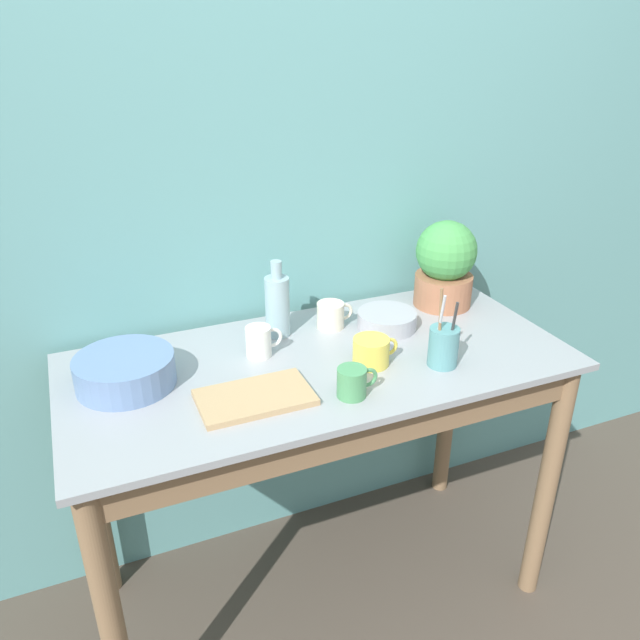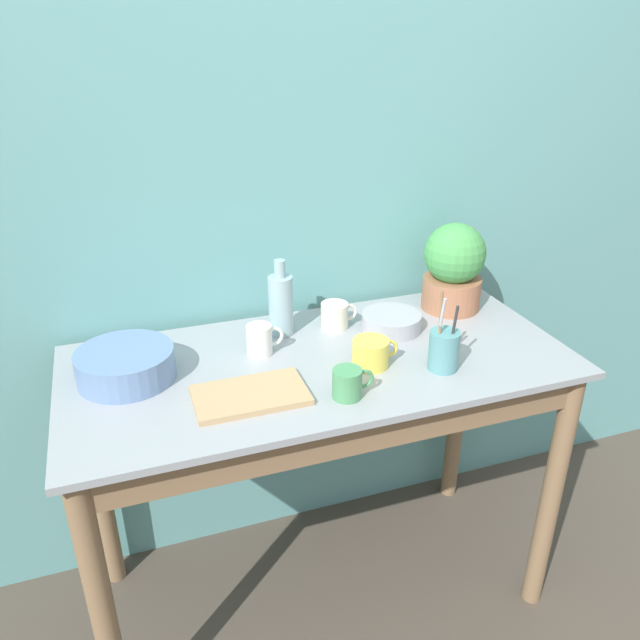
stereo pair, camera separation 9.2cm
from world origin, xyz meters
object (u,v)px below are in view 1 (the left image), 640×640
at_px(mug_green, 354,382).
at_px(mug_cream, 331,315).
at_px(bottle_tall, 277,305).
at_px(potted_plant, 445,264).
at_px(mug_yellow, 372,351).
at_px(utensil_cup, 443,346).
at_px(bowl_wash_large, 125,371).
at_px(tray_board, 255,397).
at_px(bowl_small_steel, 387,320).
at_px(mug_white, 260,341).

xyz_separation_m(mug_green, mug_cream, (0.10, 0.37, 0.00)).
relative_size(bottle_tall, mug_green, 2.20).
xyz_separation_m(potted_plant, mug_yellow, (-0.39, -0.26, -0.10)).
bearing_deg(mug_green, utensil_cup, 8.85).
bearing_deg(mug_yellow, potted_plant, 33.66).
bearing_deg(bowl_wash_large, bottle_tall, 14.55).
height_order(mug_yellow, tray_board, mug_yellow).
bearing_deg(bowl_small_steel, tray_board, -155.00).
distance_m(bottle_tall, mug_green, 0.40).
xyz_separation_m(mug_yellow, mug_green, (-0.11, -0.12, 0.00)).
distance_m(bottle_tall, mug_white, 0.15).
height_order(bottle_tall, mug_yellow, bottle_tall).
distance_m(mug_white, tray_board, 0.23).
distance_m(mug_green, utensil_cup, 0.29).
relative_size(bowl_wash_large, mug_green, 2.38).
xyz_separation_m(bottle_tall, bowl_small_steel, (0.32, -0.09, -0.07)).
distance_m(bowl_wash_large, bowl_small_steel, 0.77).
bearing_deg(utensil_cup, bottle_tall, 135.45).
relative_size(bowl_small_steel, tray_board, 0.64).
relative_size(potted_plant, mug_cream, 2.45).
relative_size(bowl_wash_large, mug_yellow, 1.92).
relative_size(mug_white, tray_board, 0.38).
bearing_deg(mug_cream, bowl_small_steel, -24.48).
xyz_separation_m(potted_plant, bowl_small_steel, (-0.25, -0.08, -0.12)).
relative_size(potted_plant, mug_white, 2.67).
relative_size(bowl_small_steel, utensil_cup, 0.79).
xyz_separation_m(bowl_small_steel, utensil_cup, (0.03, -0.26, 0.03)).
relative_size(mug_yellow, mug_cream, 1.14).
bearing_deg(bowl_wash_large, mug_cream, 9.38).
relative_size(mug_white, utensil_cup, 0.47).
bearing_deg(tray_board, bottle_tall, 61.41).
distance_m(potted_plant, tray_board, 0.81).
relative_size(mug_cream, utensil_cup, 0.51).
bearing_deg(tray_board, bowl_small_steel, 25.00).
xyz_separation_m(mug_yellow, tray_board, (-0.35, -0.05, -0.03)).
bearing_deg(mug_green, tray_board, 162.33).
bearing_deg(mug_green, potted_plant, 37.27).
height_order(bowl_wash_large, utensil_cup, utensil_cup).
relative_size(mug_yellow, tray_board, 0.47).
bearing_deg(mug_yellow, mug_cream, 92.26).
xyz_separation_m(bowl_wash_large, mug_white, (0.36, 0.02, 0.00)).
distance_m(mug_white, bowl_small_steel, 0.41).
xyz_separation_m(bottle_tall, mug_white, (-0.09, -0.10, -0.05)).
xyz_separation_m(bowl_wash_large, mug_yellow, (0.63, -0.15, -0.00)).
height_order(mug_green, bowl_small_steel, mug_green).
height_order(mug_cream, utensil_cup, utensil_cup).
distance_m(potted_plant, utensil_cup, 0.41).
height_order(bowl_wash_large, mug_cream, bowl_wash_large).
bearing_deg(bottle_tall, mug_cream, -5.36).
bearing_deg(tray_board, mug_cream, 41.61).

